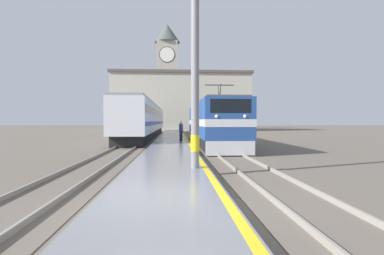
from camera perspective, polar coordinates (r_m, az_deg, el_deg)
The scene contains 10 objects.
ground_plane at distance 36.86m, azimuth -3.72°, elevation -1.89°, with size 200.00×200.00×0.00m, color #60564C.
platform at distance 31.86m, azimuth -3.77°, elevation -2.10°, with size 2.99×140.00×0.32m.
rail_track_near at distance 32.02m, azimuth 2.27°, elevation -2.31°, with size 2.83×140.00×0.16m.
rail_track_far at distance 32.07m, azimuth -9.77°, elevation -2.32°, with size 2.83×140.00×0.16m.
locomotive_train at distance 25.18m, azimuth 3.80°, elevation 0.83°, with size 2.92×17.18×4.55m.
passenger_train at distance 38.66m, azimuth -8.67°, elevation 1.48°, with size 2.92×33.93×4.06m.
catenary_mast at distance 11.14m, azimuth 0.94°, elevation 15.35°, with size 2.70×0.32×8.95m.
person_on_platform at distance 25.42m, azimuth -2.12°, elevation -0.62°, with size 0.34×0.34×1.66m.
clock_tower at distance 74.03m, azimuth -4.72°, elevation 10.31°, with size 6.14×6.14×25.45m.
station_building at distance 63.46m, azimuth -2.08°, elevation 4.86°, with size 28.42×10.45×11.99m.
Camera 1 is at (0.23, -6.80, 2.02)m, focal length 28.00 mm.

